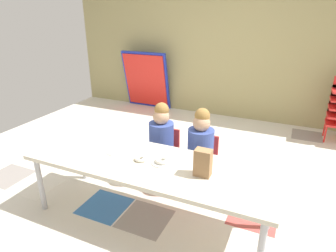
{
  "coord_description": "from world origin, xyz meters",
  "views": [
    {
      "loc": [
        1.08,
        -2.78,
        1.79
      ],
      "look_at": [
        0.1,
        -0.61,
        0.84
      ],
      "focal_mm": 31.03,
      "sensor_mm": 36.0,
      "label": 1
    }
  ],
  "objects_px": {
    "paper_bag_brown": "(203,163)",
    "paper_plate_near_edge": "(162,163)",
    "donut_powdered_loose": "(141,159)",
    "donut_powdered_on_plate": "(162,160)",
    "craft_table": "(149,167)",
    "seated_child_middle_seat": "(201,144)",
    "folded_activity_table": "(146,80)",
    "paper_plate_center_table": "(117,152)",
    "seated_child_near_camera": "(162,136)"
  },
  "relations": [
    {
      "from": "seated_child_middle_seat",
      "to": "folded_activity_table",
      "type": "bearing_deg",
      "value": 128.93
    },
    {
      "from": "seated_child_near_camera",
      "to": "paper_plate_center_table",
      "type": "distance_m",
      "value": 0.58
    },
    {
      "from": "craft_table",
      "to": "donut_powdered_on_plate",
      "type": "relative_size",
      "value": 17.75
    },
    {
      "from": "seated_child_near_camera",
      "to": "folded_activity_table",
      "type": "distance_m",
      "value": 2.7
    },
    {
      "from": "paper_bag_brown",
      "to": "donut_powdered_loose",
      "type": "relative_size",
      "value": 2.07
    },
    {
      "from": "craft_table",
      "to": "paper_plate_center_table",
      "type": "relative_size",
      "value": 11.98
    },
    {
      "from": "craft_table",
      "to": "donut_powdered_loose",
      "type": "xyz_separation_m",
      "value": [
        -0.08,
        -0.0,
        0.06
      ]
    },
    {
      "from": "craft_table",
      "to": "donut_powdered_on_plate",
      "type": "distance_m",
      "value": 0.13
    },
    {
      "from": "paper_plate_center_table",
      "to": "folded_activity_table",
      "type": "bearing_deg",
      "value": 113.43
    },
    {
      "from": "paper_bag_brown",
      "to": "donut_powdered_on_plate",
      "type": "distance_m",
      "value": 0.38
    },
    {
      "from": "seated_child_near_camera",
      "to": "folded_activity_table",
      "type": "xyz_separation_m",
      "value": [
        -1.42,
        2.29,
        -0.02
      ]
    },
    {
      "from": "craft_table",
      "to": "paper_plate_near_edge",
      "type": "bearing_deg",
      "value": 15.75
    },
    {
      "from": "seated_child_middle_seat",
      "to": "donut_powdered_loose",
      "type": "bearing_deg",
      "value": -120.47
    },
    {
      "from": "craft_table",
      "to": "donut_powdered_on_plate",
      "type": "height_order",
      "value": "donut_powdered_on_plate"
    },
    {
      "from": "craft_table",
      "to": "folded_activity_table",
      "type": "distance_m",
      "value": 3.29
    },
    {
      "from": "craft_table",
      "to": "seated_child_near_camera",
      "type": "bearing_deg",
      "value": 105.34
    },
    {
      "from": "paper_plate_center_table",
      "to": "seated_child_near_camera",
      "type": "bearing_deg",
      "value": 70.58
    },
    {
      "from": "paper_plate_center_table",
      "to": "donut_powdered_loose",
      "type": "distance_m",
      "value": 0.28
    },
    {
      "from": "donut_powdered_on_plate",
      "to": "craft_table",
      "type": "bearing_deg",
      "value": -164.25
    },
    {
      "from": "folded_activity_table",
      "to": "paper_plate_center_table",
      "type": "height_order",
      "value": "folded_activity_table"
    },
    {
      "from": "seated_child_near_camera",
      "to": "donut_powdered_on_plate",
      "type": "distance_m",
      "value": 0.62
    },
    {
      "from": "paper_bag_brown",
      "to": "donut_powdered_loose",
      "type": "bearing_deg",
      "value": 178.92
    },
    {
      "from": "paper_plate_near_edge",
      "to": "paper_plate_center_table",
      "type": "distance_m",
      "value": 0.46
    },
    {
      "from": "paper_plate_center_table",
      "to": "donut_powdered_on_plate",
      "type": "xyz_separation_m",
      "value": [
        0.46,
        -0.01,
        0.02
      ]
    },
    {
      "from": "seated_child_middle_seat",
      "to": "donut_powdered_on_plate",
      "type": "xyz_separation_m",
      "value": [
        -0.16,
        -0.56,
        0.06
      ]
    },
    {
      "from": "seated_child_near_camera",
      "to": "paper_plate_near_edge",
      "type": "relative_size",
      "value": 5.1
    },
    {
      "from": "paper_bag_brown",
      "to": "paper_plate_near_edge",
      "type": "bearing_deg",
      "value": 173.22
    },
    {
      "from": "paper_bag_brown",
      "to": "paper_plate_near_edge",
      "type": "xyz_separation_m",
      "value": [
        -0.37,
        0.04,
        -0.11
      ]
    },
    {
      "from": "folded_activity_table",
      "to": "paper_plate_near_edge",
      "type": "bearing_deg",
      "value": -59.35
    },
    {
      "from": "seated_child_near_camera",
      "to": "donut_powdered_loose",
      "type": "height_order",
      "value": "seated_child_near_camera"
    },
    {
      "from": "paper_plate_center_table",
      "to": "donut_powdered_on_plate",
      "type": "relative_size",
      "value": 1.48
    },
    {
      "from": "paper_plate_center_table",
      "to": "donut_powdered_on_plate",
      "type": "bearing_deg",
      "value": -1.84
    },
    {
      "from": "donut_powdered_on_plate",
      "to": "paper_plate_near_edge",
      "type": "bearing_deg",
      "value": 0.0
    },
    {
      "from": "seated_child_near_camera",
      "to": "paper_plate_near_edge",
      "type": "distance_m",
      "value": 0.62
    },
    {
      "from": "paper_bag_brown",
      "to": "paper_plate_center_table",
      "type": "relative_size",
      "value": 1.22
    },
    {
      "from": "paper_plate_center_table",
      "to": "paper_plate_near_edge",
      "type": "bearing_deg",
      "value": -1.84
    },
    {
      "from": "folded_activity_table",
      "to": "paper_plate_center_table",
      "type": "xyz_separation_m",
      "value": [
        1.23,
        -2.84,
        0.05
      ]
    },
    {
      "from": "seated_child_middle_seat",
      "to": "folded_activity_table",
      "type": "xyz_separation_m",
      "value": [
        -1.85,
        2.29,
        -0.02
      ]
    },
    {
      "from": "paper_bag_brown",
      "to": "donut_powdered_on_plate",
      "type": "relative_size",
      "value": 1.81
    },
    {
      "from": "craft_table",
      "to": "donut_powdered_loose",
      "type": "height_order",
      "value": "donut_powdered_loose"
    },
    {
      "from": "craft_table",
      "to": "folded_activity_table",
      "type": "relative_size",
      "value": 1.98
    },
    {
      "from": "seated_child_middle_seat",
      "to": "paper_plate_center_table",
      "type": "relative_size",
      "value": 5.1
    },
    {
      "from": "paper_plate_near_edge",
      "to": "donut_powdered_loose",
      "type": "bearing_deg",
      "value": -169.77
    },
    {
      "from": "folded_activity_table",
      "to": "donut_powdered_loose",
      "type": "bearing_deg",
      "value": -62.48
    },
    {
      "from": "paper_bag_brown",
      "to": "seated_child_near_camera",
      "type": "bearing_deg",
      "value": 136.71
    },
    {
      "from": "seated_child_middle_seat",
      "to": "donut_powdered_loose",
      "type": "relative_size",
      "value": 8.62
    },
    {
      "from": "seated_child_middle_seat",
      "to": "paper_plate_near_edge",
      "type": "bearing_deg",
      "value": -106.18
    },
    {
      "from": "seated_child_middle_seat",
      "to": "paper_bag_brown",
      "type": "xyz_separation_m",
      "value": [
        0.21,
        -0.6,
        0.14
      ]
    },
    {
      "from": "seated_child_near_camera",
      "to": "seated_child_middle_seat",
      "type": "distance_m",
      "value": 0.43
    },
    {
      "from": "paper_bag_brown",
      "to": "donut_powdered_loose",
      "type": "distance_m",
      "value": 0.57
    }
  ]
}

